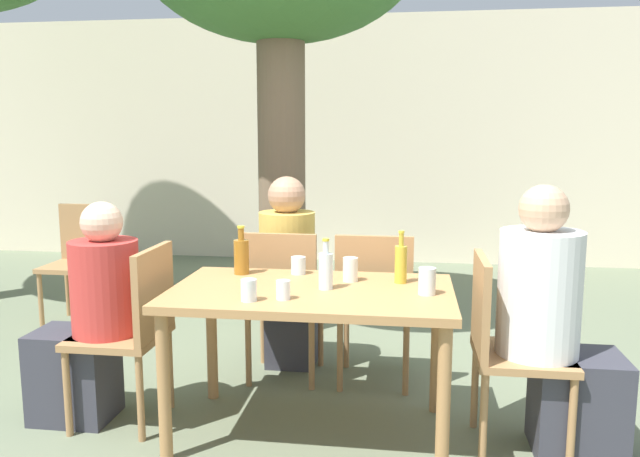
# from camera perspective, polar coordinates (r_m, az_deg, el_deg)

# --- Properties ---
(ground_plane) EXTENTS (30.00, 30.00, 0.00)m
(ground_plane) POSITION_cam_1_polar(r_m,az_deg,el_deg) (3.30, -0.77, -18.22)
(ground_plane) COLOR #667056
(cafe_building_wall) EXTENTS (10.00, 0.08, 2.80)m
(cafe_building_wall) POSITION_cam_1_polar(r_m,az_deg,el_deg) (7.24, 4.52, 8.01)
(cafe_building_wall) COLOR beige
(cafe_building_wall) RESTS_ON ground_plane
(dining_table_front) EXTENTS (1.37, 0.82, 0.75)m
(dining_table_front) POSITION_cam_1_polar(r_m,az_deg,el_deg) (3.06, -0.80, -7.16)
(dining_table_front) COLOR #B27F4C
(dining_table_front) RESTS_ON ground_plane
(patio_chair_0) EXTENTS (0.44, 0.44, 0.93)m
(patio_chair_0) POSITION_cam_1_polar(r_m,az_deg,el_deg) (3.35, -16.63, -8.34)
(patio_chair_0) COLOR #A87A4C
(patio_chair_0) RESTS_ON ground_plane
(patio_chair_1) EXTENTS (0.44, 0.44, 0.93)m
(patio_chair_1) POSITION_cam_1_polar(r_m,az_deg,el_deg) (3.10, 16.48, -9.79)
(patio_chair_1) COLOR #A87A4C
(patio_chair_1) RESTS_ON ground_plane
(patio_chair_2) EXTENTS (0.44, 0.44, 0.93)m
(patio_chair_2) POSITION_cam_1_polar(r_m,az_deg,el_deg) (3.75, -3.43, -6.17)
(patio_chair_2) COLOR #A87A4C
(patio_chair_2) RESTS_ON ground_plane
(patio_chair_3) EXTENTS (0.44, 0.44, 0.93)m
(patio_chair_3) POSITION_cam_1_polar(r_m,az_deg,el_deg) (3.68, 5.00, -6.47)
(patio_chair_3) COLOR #A87A4C
(patio_chair_3) RESTS_ON ground_plane
(patio_chair_4) EXTENTS (0.44, 0.44, 0.93)m
(patio_chair_4) POSITION_cam_1_polar(r_m,az_deg,el_deg) (5.30, -21.05, -2.30)
(patio_chair_4) COLOR #A87A4C
(patio_chair_4) RESTS_ON ground_plane
(person_seated_0) EXTENTS (0.57, 0.34, 1.16)m
(person_seated_0) POSITION_cam_1_polar(r_m,az_deg,el_deg) (3.46, -20.29, -8.25)
(person_seated_0) COLOR #383842
(person_seated_0) RESTS_ON ground_plane
(person_seated_1) EXTENTS (0.59, 0.38, 1.27)m
(person_seated_1) POSITION_cam_1_polar(r_m,az_deg,el_deg) (3.12, 20.72, -8.95)
(person_seated_1) COLOR #383842
(person_seated_1) RESTS_ON ground_plane
(person_seated_2) EXTENTS (0.34, 0.57, 1.24)m
(person_seated_2) POSITION_cam_1_polar(r_m,az_deg,el_deg) (3.96, -2.75, -4.94)
(person_seated_2) COLOR #383842
(person_seated_2) RESTS_ON ground_plane
(amber_bottle_0) EXTENTS (0.08, 0.08, 0.26)m
(amber_bottle_0) POSITION_cam_1_polar(r_m,az_deg,el_deg) (3.35, -7.20, -2.45)
(amber_bottle_0) COLOR #9E661E
(amber_bottle_0) RESTS_ON dining_table_front
(water_bottle_1) EXTENTS (0.07, 0.07, 0.25)m
(water_bottle_1) POSITION_cam_1_polar(r_m,az_deg,el_deg) (3.01, 0.53, -3.78)
(water_bottle_1) COLOR silver
(water_bottle_1) RESTS_ON dining_table_front
(oil_cruet_2) EXTENTS (0.06, 0.06, 0.27)m
(oil_cruet_2) POSITION_cam_1_polar(r_m,az_deg,el_deg) (3.16, 7.40, -3.13)
(oil_cruet_2) COLOR gold
(oil_cruet_2) RESTS_ON dining_table_front
(drinking_glass_0) EXTENTS (0.07, 0.07, 0.10)m
(drinking_glass_0) POSITION_cam_1_polar(r_m,az_deg,el_deg) (2.83, -6.53, -5.62)
(drinking_glass_0) COLOR silver
(drinking_glass_0) RESTS_ON dining_table_front
(drinking_glass_1) EXTENTS (0.08, 0.08, 0.09)m
(drinking_glass_1) POSITION_cam_1_polar(r_m,az_deg,el_deg) (3.34, -1.99, -3.39)
(drinking_glass_1) COLOR silver
(drinking_glass_1) RESTS_ON dining_table_front
(drinking_glass_2) EXTENTS (0.08, 0.08, 0.13)m
(drinking_glass_2) POSITION_cam_1_polar(r_m,az_deg,el_deg) (2.96, 9.76, -4.77)
(drinking_glass_2) COLOR silver
(drinking_glass_2) RESTS_ON dining_table_front
(drinking_glass_3) EXTENTS (0.06, 0.06, 0.09)m
(drinking_glass_3) POSITION_cam_1_polar(r_m,az_deg,el_deg) (2.84, -3.38, -5.63)
(drinking_glass_3) COLOR white
(drinking_glass_3) RESTS_ON dining_table_front
(drinking_glass_4) EXTENTS (0.08, 0.08, 0.12)m
(drinking_glass_4) POSITION_cam_1_polar(r_m,az_deg,el_deg) (3.18, 2.79, -3.76)
(drinking_glass_4) COLOR silver
(drinking_glass_4) RESTS_ON dining_table_front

